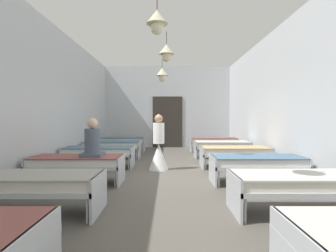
{
  "coord_description": "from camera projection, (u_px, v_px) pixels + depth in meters",
  "views": [
    {
      "loc": [
        0.02,
        -6.47,
        1.37
      ],
      "look_at": [
        0.0,
        1.66,
        1.13
      ],
      "focal_mm": 28.39,
      "sensor_mm": 36.0,
      "label": 1
    }
  ],
  "objects": [
    {
      "name": "ground_plane",
      "position": [
        168.0,
        176.0,
        6.51
      ],
      "size": [
        6.49,
        12.81,
        0.1
      ],
      "primitive_type": "cube",
      "color": "#59544C"
    },
    {
      "name": "room_shell",
      "position": [
        168.0,
        100.0,
        7.75
      ],
      "size": [
        6.29,
        12.41,
        3.81
      ],
      "color": "silver",
      "rests_on": "ground"
    },
    {
      "name": "bed_left_row_1",
      "position": [
        35.0,
        183.0,
        3.8
      ],
      "size": [
        1.9,
        0.84,
        0.57
      ],
      "color": "#B7BCC1",
      "rests_on": "ground"
    },
    {
      "name": "bed_right_row_1",
      "position": [
        300.0,
        183.0,
        3.79
      ],
      "size": [
        1.9,
        0.84,
        0.57
      ],
      "color": "#B7BCC1",
      "rests_on": "ground"
    },
    {
      "name": "bed_left_row_2",
      "position": [
        78.0,
        162.0,
        5.6
      ],
      "size": [
        1.9,
        0.84,
        0.57
      ],
      "color": "#B7BCC1",
      "rests_on": "ground"
    },
    {
      "name": "bed_right_row_2",
      "position": [
        258.0,
        162.0,
        5.59
      ],
      "size": [
        1.9,
        0.84,
        0.57
      ],
      "color": "#B7BCC1",
      "rests_on": "ground"
    },
    {
      "name": "bed_left_row_3",
      "position": [
        100.0,
        152.0,
        7.4
      ],
      "size": [
        1.9,
        0.84,
        0.57
      ],
      "color": "#B7BCC1",
      "rests_on": "ground"
    },
    {
      "name": "bed_right_row_3",
      "position": [
        236.0,
        152.0,
        7.39
      ],
      "size": [
        1.9,
        0.84,
        0.57
      ],
      "color": "#B7BCC1",
      "rests_on": "ground"
    },
    {
      "name": "bed_left_row_4",
      "position": [
        113.0,
        145.0,
        9.2
      ],
      "size": [
        1.9,
        0.84,
        0.57
      ],
      "color": "#B7BCC1",
      "rests_on": "ground"
    },
    {
      "name": "bed_right_row_4",
      "position": [
        223.0,
        145.0,
        9.19
      ],
      "size": [
        1.9,
        0.84,
        0.57
      ],
      "color": "#B7BCC1",
      "rests_on": "ground"
    },
    {
      "name": "bed_left_row_5",
      "position": [
        123.0,
        141.0,
        11.0
      ],
      "size": [
        1.9,
        0.84,
        0.57
      ],
      "color": "#B7BCC1",
      "rests_on": "ground"
    },
    {
      "name": "bed_right_row_5",
      "position": [
        214.0,
        141.0,
        10.99
      ],
      "size": [
        1.9,
        0.84,
        0.57
      ],
      "color": "#B7BCC1",
      "rests_on": "ground"
    },
    {
      "name": "nurse_near_aisle",
      "position": [
        159.0,
        150.0,
        7.06
      ],
      "size": [
        0.52,
        0.52,
        1.49
      ],
      "rotation": [
        0.0,
        0.0,
        4.51
      ],
      "color": "white",
      "rests_on": "ground"
    },
    {
      "name": "patient_seated_primary",
      "position": [
        93.0,
        142.0,
        5.51
      ],
      "size": [
        0.44,
        0.44,
        0.8
      ],
      "color": "#515B70",
      "rests_on": "bed_left_row_2"
    }
  ]
}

